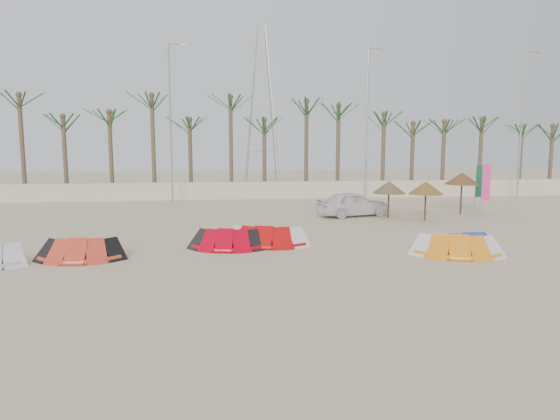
{
  "coord_description": "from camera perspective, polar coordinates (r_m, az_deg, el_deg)",
  "views": [
    {
      "loc": [
        -2.56,
        -15.69,
        4.27
      ],
      "look_at": [
        0.0,
        6.0,
        1.3
      ],
      "focal_mm": 32.0,
      "sensor_mm": 36.0,
      "label": 1
    }
  ],
  "objects": [
    {
      "name": "parasol_right",
      "position": [
        31.58,
        20.09,
        3.39
      ],
      "size": [
        2.04,
        2.04,
        2.49
      ],
      "color": "#4C331E",
      "rests_on": "ground"
    },
    {
      "name": "ground",
      "position": [
        16.46,
        2.47,
        -7.3
      ],
      "size": [
        120.0,
        120.0,
        0.0
      ],
      "primitive_type": "plane",
      "color": "beige",
      "rests_on": "ground"
    },
    {
      "name": "car",
      "position": [
        29.29,
        8.32,
        0.71
      ],
      "size": [
        4.57,
        2.81,
        1.45
      ],
      "primitive_type": "imported",
      "rotation": [
        0.0,
        0.0,
        1.85
      ],
      "color": "white",
      "rests_on": "ground"
    },
    {
      "name": "lamp_c",
      "position": [
        37.26,
        9.95,
        9.93
      ],
      "size": [
        1.25,
        0.14,
        11.0
      ],
      "color": "#A5A8AD",
      "rests_on": "ground"
    },
    {
      "name": "kite_red_left",
      "position": [
        19.84,
        -21.68,
        -4.01
      ],
      "size": [
        3.13,
        1.58,
        0.9
      ],
      "color": "red",
      "rests_on": "ground"
    },
    {
      "name": "kite_blue",
      "position": [
        20.79,
        20.32,
        -3.43
      ],
      "size": [
        3.19,
        1.9,
        0.9
      ],
      "color": "blue",
      "rests_on": "ground"
    },
    {
      "name": "flag_pink",
      "position": [
        30.82,
        22.39,
        2.79
      ],
      "size": [
        0.44,
        0.15,
        3.24
      ],
      "color": "#A5A8AD",
      "rests_on": "ground"
    },
    {
      "name": "kite_orange",
      "position": [
        20.25,
        19.2,
        -3.66
      ],
      "size": [
        3.61,
        2.34,
        0.9
      ],
      "color": "orange",
      "rests_on": "ground"
    },
    {
      "name": "parasol_mid",
      "position": [
        28.4,
        16.34,
        2.44
      ],
      "size": [
        1.88,
        1.88,
        2.16
      ],
      "color": "#4C331E",
      "rests_on": "ground"
    },
    {
      "name": "palm_line",
      "position": [
        39.39,
        -2.06,
        10.9
      ],
      "size": [
        52.0,
        4.0,
        7.7
      ],
      "color": "brown",
      "rests_on": "ground"
    },
    {
      "name": "boundary_wall",
      "position": [
        37.95,
        -2.83,
        2.26
      ],
      "size": [
        60.0,
        0.3,
        1.3
      ],
      "primitive_type": "cube",
      "color": "beige",
      "rests_on": "ground"
    },
    {
      "name": "lamp_b",
      "position": [
        35.89,
        -12.35,
        9.96
      ],
      "size": [
        1.25,
        0.14,
        11.0
      ],
      "color": "#A5A8AD",
      "rests_on": "ground"
    },
    {
      "name": "kite_red_mid",
      "position": [
        20.46,
        -6.14,
        -3.16
      ],
      "size": [
        3.25,
        2.0,
        0.9
      ],
      "color": "red",
      "rests_on": "ground"
    },
    {
      "name": "lamp_d",
      "position": [
        42.27,
        25.93,
        9.0
      ],
      "size": [
        1.25,
        0.14,
        11.0
      ],
      "color": "#A5A8AD",
      "rests_on": "ground"
    },
    {
      "name": "parasol_left",
      "position": [
        28.96,
        12.35,
        2.56
      ],
      "size": [
        1.87,
        1.87,
        2.1
      ],
      "color": "#4C331E",
      "rests_on": "ground"
    },
    {
      "name": "kite_red_right",
      "position": [
        21.07,
        -1.75,
        -2.79
      ],
      "size": [
        3.81,
        2.37,
        0.9
      ],
      "color": "red",
      "rests_on": "ground"
    },
    {
      "name": "flag_green",
      "position": [
        33.27,
        21.71,
        2.94
      ],
      "size": [
        0.45,
        0.04,
        3.04
      ],
      "color": "#A5A8AD",
      "rests_on": "ground"
    },
    {
      "name": "pylon",
      "position": [
        44.05,
        -2.06,
        2.17
      ],
      "size": [
        3.0,
        3.0,
        14.0
      ],
      "primitive_type": null,
      "color": "#A5A8AD",
      "rests_on": "ground"
    }
  ]
}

